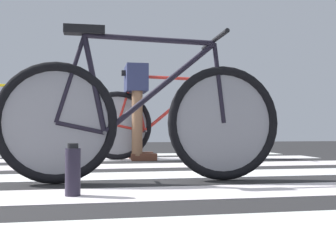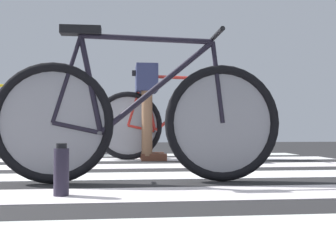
# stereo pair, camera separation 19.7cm
# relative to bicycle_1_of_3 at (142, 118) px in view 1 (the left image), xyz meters

# --- Properties ---
(ground) EXTENTS (18.00, 14.00, 0.02)m
(ground) POSITION_rel_bicycle_1_of_3_xyz_m (-0.57, 0.48, -0.40)
(ground) COLOR black
(crosswalk_markings) EXTENTS (5.42, 4.97, 0.00)m
(crosswalk_markings) POSITION_rel_bicycle_1_of_3_xyz_m (-0.51, 0.32, -0.38)
(crosswalk_markings) COLOR silver
(crosswalk_markings) RESTS_ON ground
(bicycle_1_of_3) EXTENTS (1.74, 0.52, 0.93)m
(bicycle_1_of_3) POSITION_rel_bicycle_1_of_3_xyz_m (0.00, 0.00, 0.00)
(bicycle_1_of_3) COLOR black
(bicycle_1_of_3) RESTS_ON ground
(bicycle_2_of_3) EXTENTS (1.74, 0.52, 0.93)m
(bicycle_2_of_3) POSITION_rel_bicycle_1_of_3_xyz_m (0.46, 1.82, 0.00)
(bicycle_2_of_3) COLOR black
(bicycle_2_of_3) RESTS_ON ground
(cyclist_2_of_3) EXTENTS (0.31, 0.41, 0.99)m
(cyclist_2_of_3) POSITION_rel_bicycle_1_of_3_xyz_m (0.15, 1.83, 0.25)
(cyclist_2_of_3) COLOR brown
(cyclist_2_of_3) RESTS_ON ground
(water_bottle) EXTENTS (0.07, 0.07, 0.25)m
(water_bottle) POSITION_rel_bicycle_1_of_3_xyz_m (-0.39, -0.46, -0.26)
(water_bottle) COLOR #272132
(water_bottle) RESTS_ON ground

